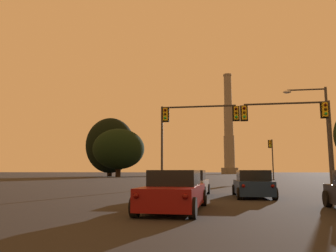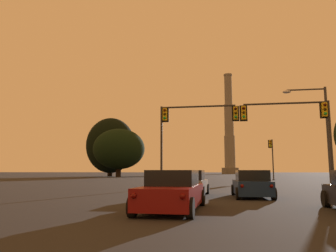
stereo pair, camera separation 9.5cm
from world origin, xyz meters
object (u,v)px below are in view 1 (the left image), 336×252
sedan_left_lane_second (174,191)px  traffic_light_overhead_right (300,121)px  hatchback_left_lane_front (191,184)px  smokestack (229,134)px  traffic_light_far_right (272,153)px  hatchback_center_lane_front (253,185)px  street_lamp (320,125)px  traffic_light_overhead_left (187,124)px

sedan_left_lane_second → traffic_light_overhead_right: (7.42, 13.49, 4.36)m
hatchback_left_lane_front → traffic_light_overhead_right: 10.89m
traffic_light_overhead_right → smokestack: smokestack is taller
traffic_light_far_right → hatchback_center_lane_front: bearing=-99.8°
sedan_left_lane_second → traffic_light_overhead_right: size_ratio=0.72×
sedan_left_lane_second → traffic_light_overhead_right: 16.00m
street_lamp → traffic_light_overhead_left: bearing=-178.7°
hatchback_center_lane_front → sedan_left_lane_second: bearing=-119.6°
traffic_light_overhead_left → smokestack: (5.78, 123.29, 12.83)m
hatchback_left_lane_front → sedan_left_lane_second: bearing=-88.0°
hatchback_left_lane_front → traffic_light_far_right: bearing=76.0°
sedan_left_lane_second → hatchback_center_lane_front: 7.17m
traffic_light_overhead_right → smokestack: size_ratio=0.14×
sedan_left_lane_second → street_lamp: bearing=59.6°
sedan_left_lane_second → traffic_light_overhead_left: traffic_light_overhead_left is taller
traffic_light_far_right → traffic_light_overhead_left: bearing=-111.7°
traffic_light_overhead_left → street_lamp: size_ratio=0.85×
traffic_light_far_right → street_lamp: street_lamp is taller
sedan_left_lane_second → smokestack: 138.99m
sedan_left_lane_second → traffic_light_overhead_left: 15.26m
hatchback_center_lane_front → smokestack: (1.41, 131.44, 17.33)m
hatchback_left_lane_front → sedan_left_lane_second: (0.07, -6.90, 0.00)m
smokestack → hatchback_center_lane_front: bearing=-90.6°
traffic_light_overhead_right → smokestack: (-2.74, 124.34, 12.96)m
hatchback_left_lane_front → traffic_light_overhead_left: size_ratio=0.62×
traffic_light_overhead_left → smokestack: smokestack is taller
hatchback_center_lane_front → traffic_light_overhead_left: (-4.37, 8.16, 4.49)m
sedan_left_lane_second → street_lamp: street_lamp is taller
traffic_light_overhead_right → street_lamp: (1.80, 1.29, -0.13)m
traffic_light_overhead_left → sedan_left_lane_second: bearing=-85.7°
hatchback_left_lane_front → hatchback_center_lane_front: same height
hatchback_center_lane_front → smokestack: bearing=86.9°
sedan_left_lane_second → street_lamp: 17.93m
hatchback_center_lane_front → traffic_light_overhead_left: bearing=115.7°
hatchback_center_lane_front → street_lamp: size_ratio=0.53×
traffic_light_far_right → smokestack: smokestack is taller
street_lamp → hatchback_center_lane_front: bearing=-125.3°
traffic_light_overhead_left → traffic_light_overhead_right: bearing=-7.0°
hatchback_left_lane_front → traffic_light_overhead_right: size_ratio=0.63×
traffic_light_far_right → street_lamp: size_ratio=0.78×
hatchback_left_lane_front → traffic_light_overhead_right: (7.49, 6.59, 4.37)m
hatchback_left_lane_front → smokestack: smokestack is taller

